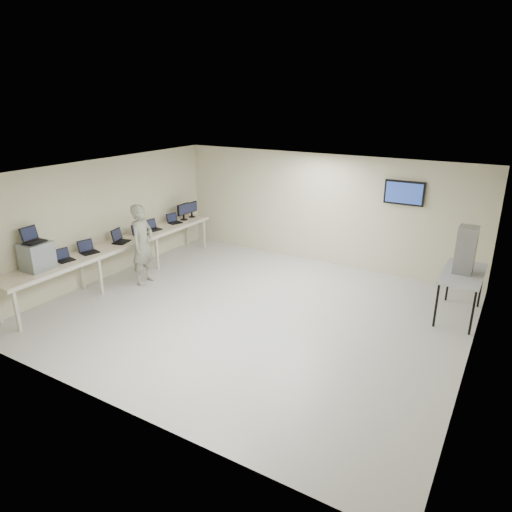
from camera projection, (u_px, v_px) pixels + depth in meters
The scene contains 15 objects.
room at pixel (254, 246), 8.77m from camera, with size 8.01×7.01×2.81m.
workbench at pixel (120, 245), 10.67m from camera, with size 0.76×6.00×0.90m.
equipment_box at pixel (37, 256), 8.91m from camera, with size 0.46×0.53×0.55m, color gray.
laptop_on_box at pixel (32, 238), 8.82m from camera, with size 0.35×0.41×0.30m.
laptop_0 at pixel (64, 258), 9.45m from camera, with size 0.32×0.36×0.25m.
laptop_1 at pixel (88, 250), 9.93m from camera, with size 0.38×0.41×0.28m.
laptop_2 at pixel (119, 239), 10.65m from camera, with size 0.41×0.45×0.31m.
laptop_3 at pixel (140, 232), 11.19m from camera, with size 0.35×0.39×0.26m.
laptop_4 at pixel (153, 227), 11.61m from camera, with size 0.33×0.38×0.27m.
laptop_5 at pixel (174, 221), 12.23m from camera, with size 0.37×0.39×0.26m.
monitor_near at pixel (183, 210), 12.47m from camera, with size 0.20×0.46×0.45m.
monitor_far at pixel (192, 208), 12.77m from camera, with size 0.19×0.43×0.43m.
soldier at pixel (143, 244), 10.39m from camera, with size 0.68×0.45×1.86m, color #6A6D5B.
side_table at pixel (463, 276), 8.78m from camera, with size 0.73×1.55×0.93m.
storage_bins at pixel (466, 250), 8.61m from camera, with size 0.34×0.38×0.91m.
Camera 1 is at (4.33, -7.09, 4.15)m, focal length 32.00 mm.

